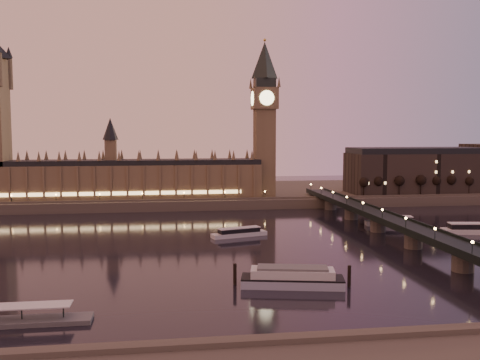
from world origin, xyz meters
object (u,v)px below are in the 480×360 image
object	(u,v)px
moored_barge	(292,278)
pontoon_pier	(4,320)
cruise_boat_b	(392,221)
cruise_boat_a	(239,233)

from	to	relation	value
moored_barge	pontoon_pier	size ratio (longest dim) A/B	0.85
cruise_boat_b	moored_barge	bearing A→B (deg)	-117.58
cruise_boat_b	pontoon_pier	size ratio (longest dim) A/B	0.65
cruise_boat_b	cruise_boat_a	bearing A→B (deg)	-157.56
cruise_boat_b	moored_barge	world-z (taller)	moored_barge
cruise_boat_a	moored_barge	distance (m)	83.32
cruise_boat_a	pontoon_pier	size ratio (longest dim) A/B	0.63
cruise_boat_a	pontoon_pier	distance (m)	129.92
cruise_boat_a	cruise_boat_b	xyz separation A→B (m)	(83.79, 18.36, 0.34)
cruise_boat_b	moored_barge	distance (m)	128.22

